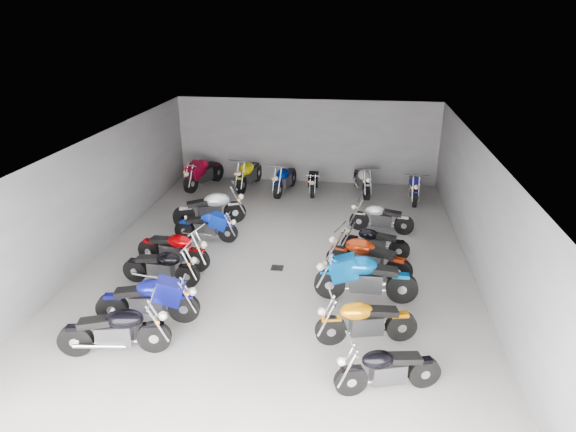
# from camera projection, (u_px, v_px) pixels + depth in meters

# --- Properties ---
(ground) EXTENTS (14.00, 14.00, 0.00)m
(ground) POSITION_uv_depth(u_px,v_px,m) (280.00, 260.00, 13.87)
(ground) COLOR #9B9993
(ground) RESTS_ON ground
(wall_back) EXTENTS (10.00, 0.10, 3.20)m
(wall_back) POSITION_uv_depth(u_px,v_px,m) (306.00, 141.00, 19.72)
(wall_back) COLOR gray
(wall_back) RESTS_ON ground
(wall_left) EXTENTS (0.10, 14.00, 3.20)m
(wall_left) POSITION_uv_depth(u_px,v_px,m) (97.00, 196.00, 13.89)
(wall_left) COLOR gray
(wall_left) RESTS_ON ground
(wall_right) EXTENTS (0.10, 14.00, 3.20)m
(wall_right) POSITION_uv_depth(u_px,v_px,m) (480.00, 214.00, 12.67)
(wall_right) COLOR gray
(wall_right) RESTS_ON ground
(ceiling) EXTENTS (10.00, 14.00, 0.04)m
(ceiling) POSITION_uv_depth(u_px,v_px,m) (279.00, 143.00, 12.68)
(ceiling) COLOR black
(ceiling) RESTS_ON wall_back
(drain_grate) EXTENTS (0.32, 0.32, 0.01)m
(drain_grate) POSITION_uv_depth(u_px,v_px,m) (277.00, 268.00, 13.41)
(drain_grate) COLOR black
(drain_grate) RESTS_ON ground
(motorcycle_left_a) EXTENTS (2.15, 0.62, 0.95)m
(motorcycle_left_a) POSITION_uv_depth(u_px,v_px,m) (116.00, 330.00, 9.89)
(motorcycle_left_a) COLOR black
(motorcycle_left_a) RESTS_ON ground
(motorcycle_left_b) EXTENTS (2.21, 0.53, 0.97)m
(motorcycle_left_b) POSITION_uv_depth(u_px,v_px,m) (149.00, 300.00, 10.90)
(motorcycle_left_b) COLOR black
(motorcycle_left_b) RESTS_ON ground
(motorcycle_left_c) EXTENTS (1.98, 0.43, 0.87)m
(motorcycle_left_c) POSITION_uv_depth(u_px,v_px,m) (162.00, 267.00, 12.45)
(motorcycle_left_c) COLOR black
(motorcycle_left_c) RESTS_ON ground
(motorcycle_left_d) EXTENTS (2.09, 0.65, 0.93)m
(motorcycle_left_d) POSITION_uv_depth(u_px,v_px,m) (174.00, 249.00, 13.31)
(motorcycle_left_d) COLOR black
(motorcycle_left_d) RESTS_ON ground
(motorcycle_left_e) EXTENTS (1.90, 0.38, 0.83)m
(motorcycle_left_e) POSITION_uv_depth(u_px,v_px,m) (207.00, 226.00, 14.86)
(motorcycle_left_e) COLOR black
(motorcycle_left_e) RESTS_ON ground
(motorcycle_left_f) EXTENTS (2.16, 1.03, 1.00)m
(motorcycle_left_f) POSITION_uv_depth(u_px,v_px,m) (210.00, 208.00, 15.94)
(motorcycle_left_f) COLOR black
(motorcycle_left_f) RESTS_ON ground
(motorcycle_right_a) EXTENTS (1.88, 0.69, 0.85)m
(motorcycle_right_a) POSITION_uv_depth(u_px,v_px,m) (387.00, 369.00, 8.92)
(motorcycle_right_a) COLOR black
(motorcycle_right_a) RESTS_ON ground
(motorcycle_right_b) EXTENTS (2.06, 0.64, 0.92)m
(motorcycle_right_b) POSITION_uv_depth(u_px,v_px,m) (365.00, 321.00, 10.24)
(motorcycle_right_b) COLOR black
(motorcycle_right_b) RESTS_ON ground
(motorcycle_right_c) EXTENTS (2.38, 0.46, 1.05)m
(motorcycle_right_c) POSITION_uv_depth(u_px,v_px,m) (365.00, 278.00, 11.73)
(motorcycle_right_c) COLOR black
(motorcycle_right_c) RESTS_ON ground
(motorcycle_right_d) EXTENTS (2.16, 0.86, 0.98)m
(motorcycle_right_d) POSITION_uv_depth(u_px,v_px,m) (367.00, 257.00, 12.79)
(motorcycle_right_d) COLOR black
(motorcycle_right_d) RESTS_ON ground
(motorcycle_right_e) EXTENTS (1.86, 0.44, 0.82)m
(motorcycle_right_e) POSITION_uv_depth(u_px,v_px,m) (374.00, 242.00, 13.85)
(motorcycle_right_e) COLOR black
(motorcycle_right_e) RESTS_ON ground
(motorcycle_right_f) EXTENTS (1.94, 0.45, 0.85)m
(motorcycle_right_f) POSITION_uv_depth(u_px,v_px,m) (381.00, 218.00, 15.45)
(motorcycle_right_f) COLOR black
(motorcycle_right_f) RESTS_ON ground
(motorcycle_back_a) EXTENTS (0.96, 2.26, 1.03)m
(motorcycle_back_a) POSITION_uv_depth(u_px,v_px,m) (203.00, 173.00, 19.41)
(motorcycle_back_a) COLOR black
(motorcycle_back_a) RESTS_ON ground
(motorcycle_back_b) EXTENTS (0.60, 2.31, 1.02)m
(motorcycle_back_b) POSITION_uv_depth(u_px,v_px,m) (249.00, 174.00, 19.31)
(motorcycle_back_b) COLOR black
(motorcycle_back_b) RESTS_ON ground
(motorcycle_back_c) EXTENTS (0.62, 2.17, 0.96)m
(motorcycle_back_c) POSITION_uv_depth(u_px,v_px,m) (285.00, 179.00, 18.84)
(motorcycle_back_c) COLOR black
(motorcycle_back_c) RESTS_ON ground
(motorcycle_back_d) EXTENTS (0.36, 1.86, 0.82)m
(motorcycle_back_d) POSITION_uv_depth(u_px,v_px,m) (314.00, 181.00, 18.87)
(motorcycle_back_d) COLOR black
(motorcycle_back_d) RESTS_ON ground
(motorcycle_back_e) EXTENTS (0.64, 2.11, 0.94)m
(motorcycle_back_e) POSITION_uv_depth(u_px,v_px,m) (362.00, 180.00, 18.73)
(motorcycle_back_e) COLOR black
(motorcycle_back_e) RESTS_ON ground
(motorcycle_back_f) EXTENTS (0.43, 2.11, 0.93)m
(motorcycle_back_f) POSITION_uv_depth(u_px,v_px,m) (414.00, 187.00, 18.06)
(motorcycle_back_f) COLOR black
(motorcycle_back_f) RESTS_ON ground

